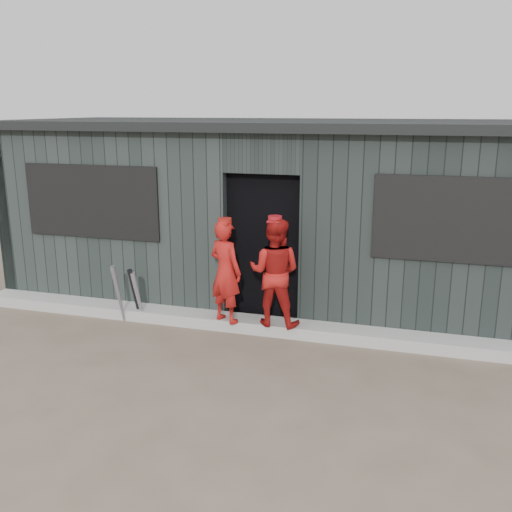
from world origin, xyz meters
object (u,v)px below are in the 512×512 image
(bat_right, at_px, (135,294))
(player_red_left, at_px, (226,272))
(dugout, at_px, (287,210))
(bat_left, at_px, (138,297))
(player_red_right, at_px, (275,272))
(player_grey_back, at_px, (301,269))
(bat_mid, at_px, (119,294))

(bat_right, bearing_deg, player_red_left, -0.14)
(dugout, bearing_deg, bat_left, -130.23)
(bat_left, distance_m, player_red_right, 1.90)
(player_red_left, distance_m, player_grey_back, 1.10)
(player_grey_back, height_order, dugout, dugout)
(player_grey_back, distance_m, dugout, 1.33)
(bat_left, distance_m, player_red_left, 1.30)
(bat_left, height_order, player_red_right, player_red_right)
(player_red_left, relative_size, player_red_right, 0.96)
(player_red_left, height_order, player_grey_back, player_red_left)
(player_grey_back, bearing_deg, bat_left, 38.40)
(player_red_right, bearing_deg, dugout, -80.57)
(bat_right, bearing_deg, bat_left, -28.34)
(bat_mid, distance_m, dugout, 2.81)
(bat_mid, xyz_separation_m, bat_right, (0.18, 0.11, -0.02))
(player_red_left, bearing_deg, bat_left, 25.95)
(player_red_right, bearing_deg, bat_left, 4.33)
(bat_mid, height_order, player_red_right, player_red_right)
(bat_mid, height_order, player_grey_back, player_grey_back)
(player_red_left, relative_size, dugout, 0.16)
(bat_left, height_order, player_grey_back, player_grey_back)
(bat_mid, bearing_deg, player_red_right, 4.84)
(player_red_right, height_order, player_grey_back, player_red_right)
(bat_right, xyz_separation_m, player_red_right, (1.90, 0.07, 0.45))
(player_red_left, xyz_separation_m, dugout, (0.36, 1.84, 0.48))
(bat_right, height_order, player_red_left, player_red_left)
(player_red_right, relative_size, player_grey_back, 0.97)
(bat_left, height_order, player_red_left, player_red_left)
(bat_mid, bearing_deg, player_red_left, 4.07)
(bat_left, xyz_separation_m, bat_right, (-0.06, 0.03, 0.02))
(bat_left, bearing_deg, dugout, 49.77)
(bat_left, bearing_deg, bat_mid, -163.27)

